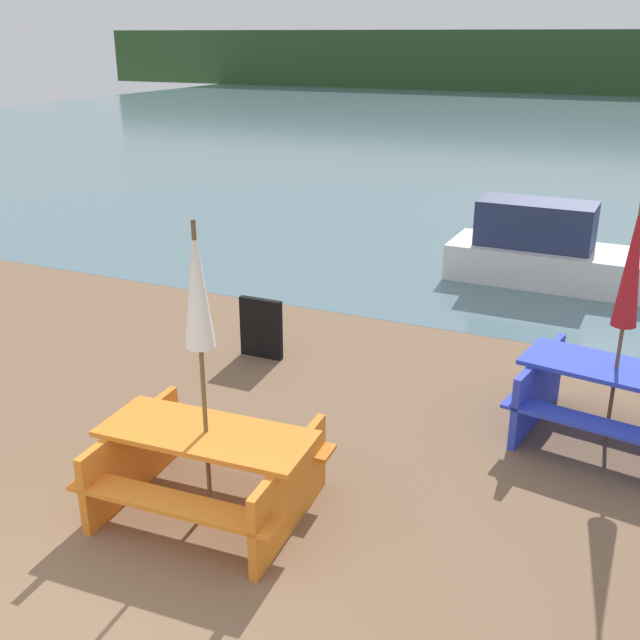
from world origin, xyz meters
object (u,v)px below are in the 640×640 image
at_px(umbrella_white, 197,290).
at_px(signboard, 261,328).
at_px(boat, 567,256).
at_px(picnic_table_blue, 612,398).
at_px(umbrella_crimson, 632,264).
at_px(picnic_table_orange, 208,462).

relative_size(umbrella_white, signboard, 3.29).
bearing_deg(boat, signboard, -122.24).
relative_size(picnic_table_blue, signboard, 2.53).
bearing_deg(umbrella_crimson, boat, 101.93).
xyz_separation_m(umbrella_crimson, umbrella_white, (-2.91, -2.54, 0.13)).
height_order(picnic_table_orange, signboard, signboard).
xyz_separation_m(umbrella_white, boat, (1.87, 7.47, -1.47)).
bearing_deg(picnic_table_blue, boat, 101.93).
height_order(picnic_table_blue, umbrella_white, umbrella_white).
bearing_deg(boat, umbrella_crimson, -76.66).
bearing_deg(picnic_table_orange, boat, 75.92).
distance_m(picnic_table_orange, boat, 7.70).
bearing_deg(picnic_table_blue, signboard, 174.09).
distance_m(umbrella_crimson, boat, 5.21).
height_order(boat, signboard, boat).
relative_size(umbrella_crimson, umbrella_white, 0.99).
xyz_separation_m(picnic_table_orange, umbrella_white, (-0.00, 0.00, 1.49)).
xyz_separation_m(picnic_table_blue, boat, (-1.04, 4.92, -0.01)).
bearing_deg(signboard, picnic_table_blue, -5.91).
xyz_separation_m(boat, signboard, (-3.00, -4.51, -0.09)).
xyz_separation_m(umbrella_crimson, boat, (-1.04, 4.92, -1.33)).
relative_size(picnic_table_blue, umbrella_white, 0.77).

